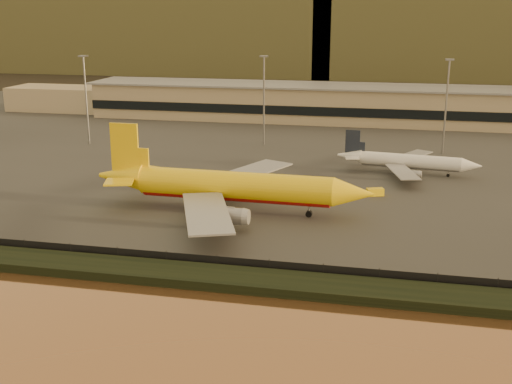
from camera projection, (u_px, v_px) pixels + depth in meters
ground at (226, 241)px, 109.23m from camera, size 900.00×900.00×0.00m
embankment at (196, 276)px, 93.07m from camera, size 320.00×7.00×1.40m
tarmac at (305, 137)px, 198.48m from camera, size 320.00×220.00×0.20m
perimeter_fence at (204, 262)px, 96.66m from camera, size 300.00×0.05×2.20m
terminal_building at (277, 102)px, 228.48m from camera, size 202.00×25.00×12.60m
apron_light_masts at (351, 96)px, 172.33m from camera, size 152.20×12.20×25.40m
distant_hills at (327, 20)px, 424.38m from camera, size 470.00×160.00×70.00m
dhl_cargo_jet at (230, 187)px, 123.46m from camera, size 54.76×53.78×16.39m
white_narrowbody_jet at (407, 162)px, 152.69m from camera, size 33.89×32.83×9.74m
gse_vehicle_yellow at (375, 192)px, 134.97m from camera, size 3.81×2.73×1.57m
gse_vehicle_white at (233, 179)px, 145.13m from camera, size 4.19×2.84×1.73m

